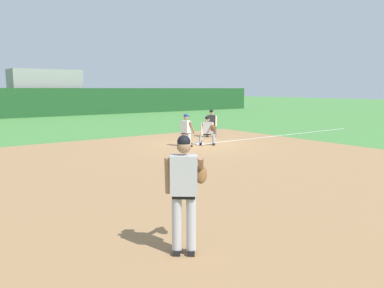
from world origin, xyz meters
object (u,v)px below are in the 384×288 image
baseball (193,165)px  baserunner (186,129)px  first_base_bag (198,144)px  umpire (211,122)px  pitcher (185,187)px  first_baseman (208,129)px

baseball → baserunner: bearing=57.7°
first_base_bag → baseball: first_base_bag is taller
first_base_bag → umpire: size_ratio=0.26×
first_base_bag → umpire: 2.95m
baseball → pitcher: 6.69m
first_base_bag → umpire: (2.22, 1.79, 0.75)m
baseball → umpire: bearing=46.2°
baseball → baserunner: 4.26m
first_baseman → umpire: size_ratio=0.92×
pitcher → umpire: 14.20m
pitcher → umpire: bearing=49.2°
first_base_bag → first_baseman: first_baseman is taller
first_baseman → baseball: bearing=-134.6°
pitcher → first_baseman: 11.29m
baseball → first_baseman: size_ratio=0.06×
baseball → pitcher: pitcher is taller
baserunner → first_base_bag: bearing=11.4°
baserunner → umpire: size_ratio=1.00×
baseball → first_baseman: first_baseman is taller
pitcher → first_baseman: pitcher is taller
first_base_bag → first_baseman: (0.26, -0.36, 0.69)m
first_base_bag → pitcher: 11.45m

